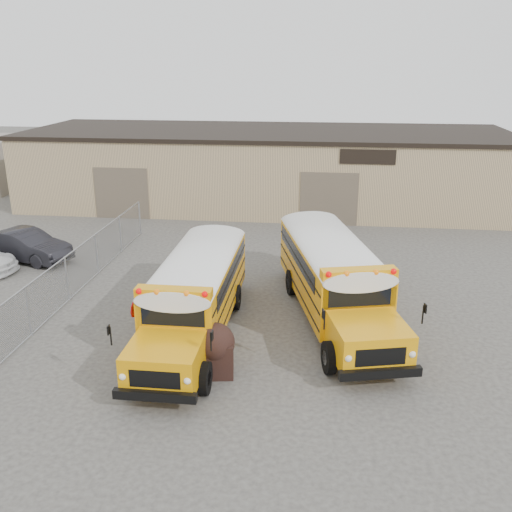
# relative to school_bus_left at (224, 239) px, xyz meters

# --- Properties ---
(ground) EXTENTS (120.00, 120.00, 0.00)m
(ground) POSITION_rel_school_bus_left_xyz_m (0.51, -6.70, -1.57)
(ground) COLOR #3E3C39
(ground) RESTS_ON ground
(warehouse) EXTENTS (30.20, 10.20, 4.67)m
(warehouse) POSITION_rel_school_bus_left_xyz_m (0.51, 13.30, 0.80)
(warehouse) COLOR tan
(warehouse) RESTS_ON ground
(chainlink_fence) EXTENTS (0.07, 18.07, 1.81)m
(chainlink_fence) POSITION_rel_school_bus_left_xyz_m (-5.49, -3.70, -0.67)
(chainlink_fence) COLOR gray
(chainlink_fence) RESTS_ON ground
(school_bus_left) EXTENTS (2.79, 9.29, 2.72)m
(school_bus_left) POSITION_rel_school_bus_left_xyz_m (0.00, 0.00, 0.00)
(school_bus_left) COLOR orange
(school_bus_left) RESTS_ON ground
(school_bus_right) EXTENTS (4.70, 10.11, 2.87)m
(school_bus_right) POSITION_rel_school_bus_left_xyz_m (3.22, 2.07, 0.09)
(school_bus_right) COLOR #F19D0A
(school_bus_right) RESTS_ON ground
(tarp_bundle) EXTENTS (1.21, 1.18, 1.61)m
(tarp_bundle) POSITION_rel_school_bus_left_xyz_m (1.19, -8.36, -0.75)
(tarp_bundle) COLOR black
(tarp_bundle) RESTS_ON ground
(car_dark) EXTENTS (4.68, 2.77, 1.46)m
(car_dark) POSITION_rel_school_bus_left_xyz_m (-9.43, 0.55, -0.84)
(car_dark) COLOR black
(car_dark) RESTS_ON ground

